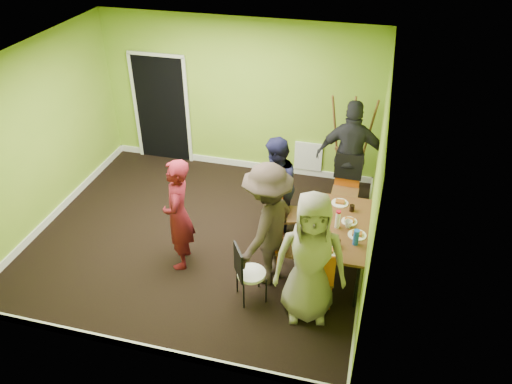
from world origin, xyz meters
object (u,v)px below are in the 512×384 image
dining_table (335,228)px  person_back_end (351,157)px  chair_left_far (288,210)px  blue_bottle (356,237)px  chair_back_end (348,173)px  person_left_near (267,225)px  chair_front_end (319,275)px  orange_bottle (337,215)px  chair_left_near (287,242)px  thermos (338,220)px  chair_bentwood (247,271)px  person_standing (178,215)px  person_front_end (310,258)px  easel (350,148)px  person_left_far (275,187)px

dining_table → person_back_end: person_back_end is taller
chair_left_far → blue_bottle: bearing=36.9°
chair_back_end → person_left_near: bearing=65.5°
chair_front_end → orange_bottle: size_ratio=11.33×
chair_left_near → blue_bottle: 0.97m
thermos → chair_bentwood: bearing=-140.5°
person_standing → person_front_end: bearing=61.0°
person_back_end → person_left_near: bearing=63.0°
dining_table → thermos: (0.03, -0.04, 0.17)m
dining_table → chair_front_end: bearing=-96.5°
blue_bottle → person_front_end: person_front_end is taller
chair_bentwood → person_left_near: person_left_near is taller
orange_bottle → person_left_near: person_left_near is taller
chair_left_near → person_left_near: size_ratio=0.52×
chair_bentwood → orange_bottle: (1.00, 1.06, 0.31)m
easel → blue_bottle: size_ratio=8.38×
chair_back_end → blue_bottle: size_ratio=4.79×
thermos → person_left_near: 0.96m
chair_left_near → chair_front_end: bearing=46.7°
dining_table → person_standing: person_standing is taller
person_left_near → chair_bentwood: bearing=-2.4°
person_left_near → orange_bottle: bearing=141.3°
orange_bottle → person_standing: 2.18m
person_standing → chair_back_end: bearing=117.2°
blue_bottle → person_standing: (-2.40, -0.08, -0.02)m
orange_bottle → person_back_end: bearing=88.2°
blue_bottle → person_left_near: (-1.15, -0.08, 0.04)m
dining_table → chair_left_near: (-0.61, -0.25, -0.17)m
chair_left_far → person_standing: person_standing is taller
orange_bottle → person_left_near: (-0.84, -0.60, 0.11)m
chair_back_end → person_left_near: person_left_near is taller
chair_back_end → easel: (-0.03, 0.53, 0.17)m
chair_left_near → chair_bentwood: bearing=-30.1°
dining_table → easel: easel is taller
person_standing → chair_left_far: bearing=108.8°
chair_front_end → thermos: thermos is taller
person_standing → person_left_far: person_standing is taller
chair_bentwood → orange_bottle: chair_bentwood is taller
dining_table → person_left_far: bearing=145.9°
dining_table → chair_back_end: bearing=88.8°
dining_table → thermos: size_ratio=6.36×
thermos → blue_bottle: (0.27, -0.30, -0.01)m
person_back_end → person_front_end: (-0.24, -2.55, -0.04)m
chair_front_end → dining_table: bearing=73.4°
chair_left_near → chair_back_end: chair_back_end is taller
chair_left_near → person_back_end: 2.02m
chair_bentwood → person_back_end: size_ratio=0.46×
blue_bottle → dining_table: bearing=131.2°
chair_bentwood → person_standing: person_standing is taller
dining_table → chair_back_end: size_ratio=1.42×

